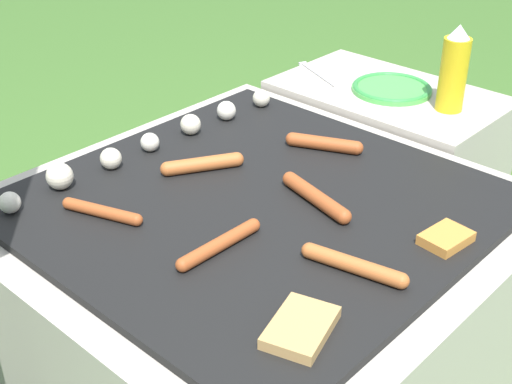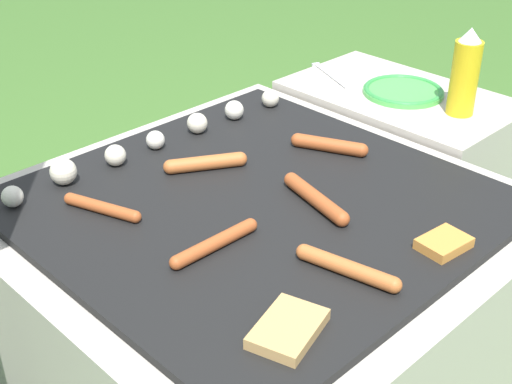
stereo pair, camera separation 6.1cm
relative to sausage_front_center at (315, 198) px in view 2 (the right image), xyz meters
name	(u,v)px [view 2 (the right image)]	position (x,y,z in m)	size (l,w,h in m)	color
ground_plane	(256,353)	(-0.07, 0.10, -0.43)	(14.00, 14.00, 0.00)	#3D6628
grill	(256,282)	(-0.07, 0.10, -0.23)	(0.98, 0.98, 0.42)	#B2AA9E
side_ledge	(393,160)	(0.62, 0.23, -0.22)	(0.38, 0.62, 0.42)	#B2AA9E
sausage_back_center	(347,268)	(-0.14, -0.19, 0.00)	(0.06, 0.20, 0.03)	#B7602D
sausage_mid_right	(206,163)	(-0.06, 0.27, 0.00)	(0.17, 0.11, 0.03)	#B7602D
sausage_mid_left	(215,243)	(-0.25, 0.02, 0.00)	(0.20, 0.03, 0.03)	#A34C23
sausage_front_center	(315,198)	(0.00, 0.00, 0.00)	(0.07, 0.20, 0.03)	#A34C23
sausage_front_left	(102,207)	(-0.32, 0.28, 0.00)	(0.08, 0.17, 0.02)	#A34C23
sausage_back_left	(329,145)	(0.20, 0.14, 0.00)	(0.10, 0.17, 0.03)	#A34C23
bread_slice_right	(288,329)	(-0.32, -0.23, -0.01)	(0.15, 0.12, 0.02)	tan
bread_slice_center	(444,243)	(0.05, -0.27, -0.01)	(0.10, 0.08, 0.02)	#D18438
mushroom_row	(152,141)	(-0.09, 0.43, 0.01)	(0.78, 0.07, 0.06)	silver
plate_colorful	(403,91)	(0.62, 0.22, -0.01)	(0.22, 0.22, 0.02)	#4CB24C
condiment_bottle	(465,74)	(0.61, 0.04, 0.09)	(0.07, 0.07, 0.23)	gold
fork_utensil	(328,74)	(0.58, 0.46, -0.01)	(0.10, 0.20, 0.01)	silver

